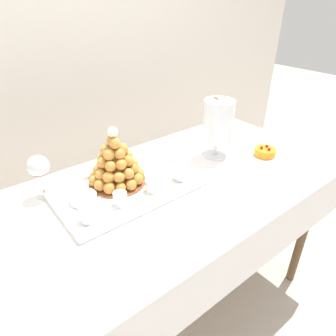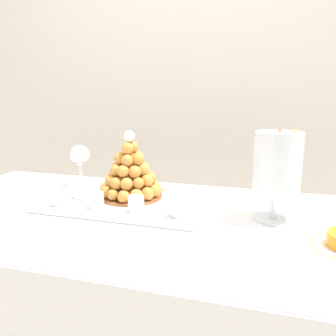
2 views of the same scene
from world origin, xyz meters
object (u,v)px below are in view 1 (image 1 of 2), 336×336
Objects in this scene: dessert_cup_centre at (151,185)px; fruit_tart_plate at (265,154)px; dessert_cup_left at (87,215)px; macaron_goblet at (218,121)px; dessert_cup_mid_left at (120,199)px; creme_brulee_ramekin at (83,198)px; dessert_cup_mid_right at (181,173)px; croquembouche at (116,163)px; serving_tray at (128,189)px; wine_glass at (38,167)px.

fruit_tart_plate is at bearing -8.78° from dessert_cup_centre.
macaron_goblet reaches higher than dessert_cup_left.
macaron_goblet reaches higher than dessert_cup_mid_left.
macaron_goblet is at bearing 8.73° from dessert_cup_centre.
dessert_cup_left is 0.51× the size of creme_brulee_ramekin.
fruit_tart_plate reaches higher than creme_brulee_ramekin.
dessert_cup_mid_right is 0.32m from macaron_goblet.
dessert_cup_centre is at bearing -171.27° from macaron_goblet.
croquembouche is at bearing 118.69° from dessert_cup_centre.
dessert_cup_left is 0.13m from dessert_cup_mid_left.
croquembouche reaches higher than dessert_cup_left.
serving_tray is 9.42× the size of dessert_cup_mid_right.
wine_glass is (-0.19, 0.23, 0.09)m from dessert_cup_mid_left.
dessert_cup_left is at bearing -76.12° from wine_glass.
dessert_cup_left reaches higher than fruit_tart_plate.
dessert_cup_mid_left is 0.87× the size of dessert_cup_mid_right.
dessert_cup_left is 0.85× the size of dessert_cup_mid_right.
macaron_goblet is (0.49, -0.00, 0.17)m from serving_tray.
dessert_cup_left is at bearing -174.74° from dessert_cup_mid_left.
wine_glass reaches higher than creme_brulee_ramekin.
serving_tray is 0.68m from fruit_tart_plate.
dessert_cup_centre is 0.53× the size of creme_brulee_ramekin.
dessert_cup_mid_left is 0.98× the size of dessert_cup_centre.
dessert_cup_left is 0.98× the size of dessert_cup_mid_left.
dessert_cup_left is at bearing -177.58° from dessert_cup_centre.
creme_brulee_ramekin reaches higher than serving_tray.
dessert_cup_mid_left is (-0.07, -0.13, -0.06)m from croquembouche.
dessert_cup_left is 0.87m from fruit_tart_plate.
macaron_goblet is (0.28, 0.07, 0.14)m from dessert_cup_mid_right.
dessert_cup_mid_right is at bearing -19.59° from serving_tray.
dessert_cup_mid_right is (0.14, -0.01, 0.00)m from dessert_cup_centre.
creme_brulee_ramekin is at bearing 133.84° from dessert_cup_mid_left.
fruit_tart_plate is (0.59, -0.09, -0.02)m from dessert_cup_centre.
croquembouche is at bearing 97.43° from serving_tray.
dessert_cup_centre reaches higher than fruit_tart_plate.
croquembouche is 1.35× the size of fruit_tart_plate.
wine_glass is (-0.48, 0.24, 0.09)m from dessert_cup_mid_right.
dessert_cup_centre is 0.60m from fruit_tart_plate.
dessert_cup_centre is (0.27, 0.01, 0.00)m from dessert_cup_left.
dessert_cup_mid_right is at bearing -165.62° from macaron_goblet.
wine_glass is at bearing 148.30° from serving_tray.
macaron_goblet is 0.77m from wine_glass.
dessert_cup_mid_left is (0.13, 0.01, 0.00)m from dessert_cup_left.
dessert_cup_mid_left is 0.14m from creme_brulee_ramekin.
wine_glass is (-0.75, 0.17, -0.05)m from macaron_goblet.
dessert_cup_mid_left is 0.32m from wine_glass.
dessert_cup_left is 0.27m from dessert_cup_centre.
dessert_cup_centre is at bearing -0.29° from dessert_cup_mid_left.
dessert_cup_centre is 0.42m from wine_glass.
dessert_cup_mid_left reaches higher than serving_tray.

